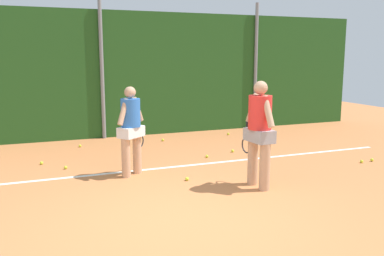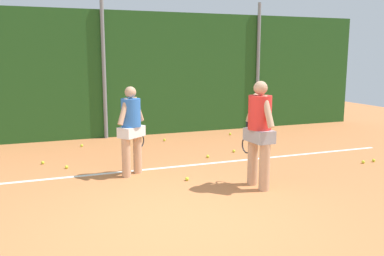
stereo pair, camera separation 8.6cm
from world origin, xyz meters
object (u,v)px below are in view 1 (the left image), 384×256
(player_midcourt, at_px, (131,126))
(tennis_ball_11, at_px, (233,151))
(tennis_ball_7, at_px, (80,146))
(tennis_ball_10, at_px, (41,163))
(tennis_ball_8, at_px, (372,160))
(tennis_ball_9, at_px, (207,156))
(tennis_ball_0, at_px, (228,134))
(tennis_ball_6, at_px, (362,161))
(tennis_ball_4, at_px, (187,179))
(tennis_ball_5, at_px, (66,167))
(player_foreground_near, at_px, (259,129))
(tennis_ball_1, at_px, (163,140))

(player_midcourt, xyz_separation_m, tennis_ball_11, (2.57, 0.96, -0.89))
(tennis_ball_7, relative_size, tennis_ball_10, 1.00)
(tennis_ball_8, height_order, tennis_ball_9, same)
(tennis_ball_0, relative_size, tennis_ball_7, 1.00)
(player_midcourt, relative_size, tennis_ball_10, 24.88)
(tennis_ball_6, xyz_separation_m, tennis_ball_9, (-2.81, 1.56, 0.00))
(player_midcourt, distance_m, tennis_ball_7, 3.00)
(tennis_ball_6, height_order, tennis_ball_10, same)
(tennis_ball_11, bearing_deg, tennis_ball_4, -136.23)
(tennis_ball_5, bearing_deg, tennis_ball_9, -3.18)
(tennis_ball_5, relative_size, tennis_ball_9, 1.00)
(tennis_ball_4, height_order, tennis_ball_9, same)
(tennis_ball_6, xyz_separation_m, tennis_ball_8, (0.29, 0.02, 0.00))
(player_foreground_near, bearing_deg, tennis_ball_10, 45.16)
(tennis_ball_0, bearing_deg, tennis_ball_11, -113.51)
(tennis_ball_0, distance_m, tennis_ball_5, 4.96)
(player_midcourt, height_order, tennis_ball_6, player_midcourt)
(player_foreground_near, relative_size, tennis_ball_0, 27.06)
(tennis_ball_0, xyz_separation_m, tennis_ball_4, (-2.59, -3.60, 0.00))
(tennis_ball_10, xyz_separation_m, tennis_ball_11, (4.12, -0.43, 0.00))
(tennis_ball_1, distance_m, tennis_ball_7, 2.08)
(tennis_ball_0, distance_m, tennis_ball_7, 4.04)
(tennis_ball_5, distance_m, tennis_ball_9, 2.94)
(tennis_ball_0, height_order, tennis_ball_6, same)
(player_midcourt, bearing_deg, tennis_ball_8, -47.04)
(tennis_ball_6, bearing_deg, player_midcourt, 169.42)
(tennis_ball_1, relative_size, tennis_ball_10, 1.00)
(player_midcourt, relative_size, tennis_ball_11, 24.88)
(tennis_ball_0, relative_size, tennis_ball_8, 1.00)
(tennis_ball_11, bearing_deg, tennis_ball_7, 150.24)
(tennis_ball_8, xyz_separation_m, tennis_ball_10, (-6.47, 2.24, 0.00))
(tennis_ball_4, height_order, tennis_ball_6, same)
(tennis_ball_8, height_order, tennis_ball_11, same)
(tennis_ball_4, xyz_separation_m, tennis_ball_11, (1.75, 1.67, 0.00))
(tennis_ball_5, height_order, tennis_ball_9, same)
(player_foreground_near, distance_m, player_midcourt, 2.34)
(tennis_ball_4, relative_size, tennis_ball_5, 1.00)
(tennis_ball_8, distance_m, tennis_ball_10, 6.84)
(tennis_ball_0, bearing_deg, tennis_ball_10, -163.21)
(player_midcourt, relative_size, tennis_ball_4, 24.88)
(player_foreground_near, height_order, tennis_ball_4, player_foreground_near)
(tennis_ball_9, bearing_deg, tennis_ball_4, -125.09)
(tennis_ball_10, bearing_deg, tennis_ball_5, -50.99)
(player_foreground_near, height_order, tennis_ball_8, player_foreground_near)
(tennis_ball_4, relative_size, tennis_ball_9, 1.00)
(tennis_ball_0, height_order, tennis_ball_11, same)
(tennis_ball_7, relative_size, tennis_ball_8, 1.00)
(tennis_ball_5, distance_m, tennis_ball_6, 6.00)
(tennis_ball_8, bearing_deg, tennis_ball_7, 146.76)
(player_midcourt, distance_m, tennis_ball_0, 4.56)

